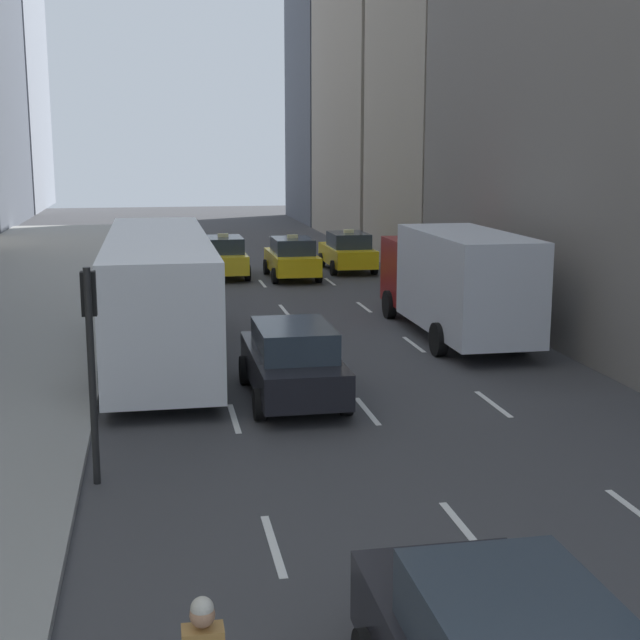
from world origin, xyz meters
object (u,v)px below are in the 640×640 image
taxi_lead (223,256)px  box_truck (455,279)px  taxi_third (292,258)px  city_bus (158,292)px  taxi_second (348,251)px  sedan_black_near (292,361)px  traffic_light_pole (91,340)px

taxi_lead → box_truck: box_truck is taller
taxi_third → city_bus: city_bus is taller
taxi_second → city_bus: 17.64m
city_bus → taxi_lead: bearing=79.1°
taxi_third → sedan_black_near: 18.22m
box_truck → traffic_light_pole: size_ratio=2.33×
sedan_black_near → traffic_light_pole: traffic_light_pole is taller
sedan_black_near → box_truck: size_ratio=0.55×
taxi_second → sedan_black_near: taxi_second is taller
city_bus → traffic_light_pole: (-1.14, -8.61, 0.62)m
city_bus → taxi_second: bearing=61.5°
taxi_lead → taxi_second: size_ratio=1.00×
city_bus → box_truck: city_bus is taller
sedan_black_near → traffic_light_pole: 5.98m
taxi_second → traffic_light_pole: bearing=-111.6°
sedan_black_near → taxi_second: bearing=74.3°
taxi_second → traffic_light_pole: 25.96m
traffic_light_pole → sedan_black_near: bearing=46.9°
taxi_second → box_truck: (0.00, -14.33, 0.83)m
taxi_second → traffic_light_pole: (-9.55, -24.09, 1.53)m
taxi_third → sedan_black_near: (-2.80, -18.01, -0.01)m
city_bus → traffic_light_pole: bearing=-97.5°
traffic_light_pole → taxi_third: bearing=73.1°
taxi_third → box_truck: box_truck is taller
city_bus → taxi_third: bearing=67.6°
sedan_black_near → city_bus: bearing=122.7°
taxi_third → box_truck: (2.80, -12.47, 0.83)m
sedan_black_near → box_truck: bearing=44.7°
sedan_black_near → taxi_third: bearing=81.2°
taxi_lead → traffic_light_pole: 23.63m
taxi_second → traffic_light_pole: size_ratio=1.22×
taxi_lead → taxi_third: size_ratio=1.00×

